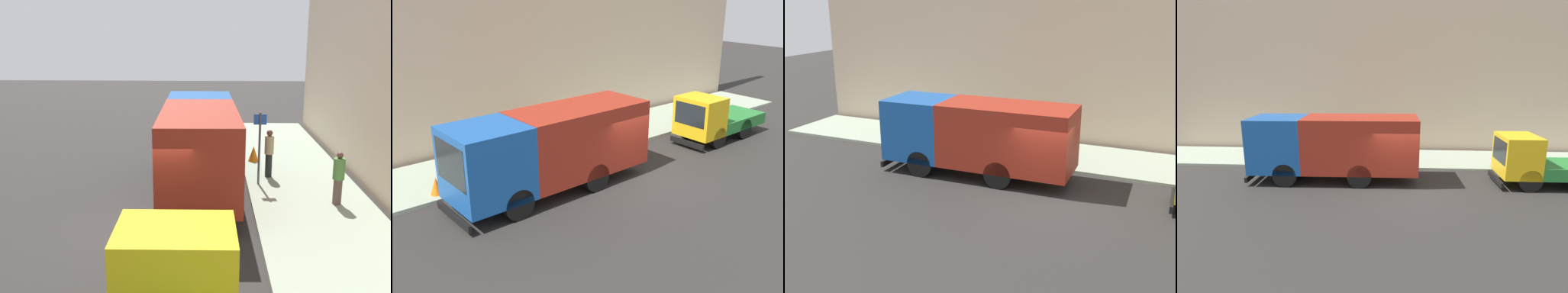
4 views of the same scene
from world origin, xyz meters
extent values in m
plane|color=#2A2826|center=(0.00, 0.00, 0.00)|extent=(80.00, 80.00, 0.00)
cube|color=#95A28C|center=(4.93, 0.00, 0.07)|extent=(3.85, 30.00, 0.13)
cube|color=#174E9E|center=(1.26, 5.74, 1.77)|extent=(2.42, 2.50, 2.47)
cube|color=black|center=(1.23, 6.95, 2.07)|extent=(1.99, 0.10, 1.38)
cube|color=maroon|center=(1.33, 1.92, 1.78)|extent=(2.47, 5.25, 2.49)
cube|color=black|center=(1.23, 7.03, 0.30)|extent=(2.28, 0.17, 0.24)
cylinder|color=black|center=(0.23, 5.23, 0.54)|extent=(0.32, 1.08, 1.08)
cylinder|color=black|center=(2.30, 5.28, 0.54)|extent=(0.32, 1.08, 1.08)
cylinder|color=black|center=(0.30, 1.90, 0.54)|extent=(0.32, 1.08, 1.08)
cylinder|color=black|center=(2.37, 1.94, 0.54)|extent=(0.32, 1.08, 1.08)
cube|color=yellow|center=(1.12, -5.14, 1.41)|extent=(2.00, 1.61, 1.82)
cube|color=black|center=(1.11, -4.37, 1.62)|extent=(1.66, 0.08, 1.02)
cylinder|color=black|center=(3.85, 4.57, 0.57)|extent=(0.35, 0.35, 0.88)
cylinder|color=tan|center=(3.85, 4.57, 1.35)|extent=(0.47, 0.47, 0.67)
sphere|color=brown|center=(3.85, 4.57, 1.80)|extent=(0.23, 0.23, 0.23)
cylinder|color=brown|center=(5.66, 1.79, 0.54)|extent=(0.33, 0.33, 0.81)
cylinder|color=#4E873E|center=(5.66, 1.79, 1.28)|extent=(0.44, 0.44, 0.67)
sphere|color=brown|center=(5.66, 1.79, 1.71)|extent=(0.20, 0.20, 0.20)
cone|color=orange|center=(3.48, 6.68, 0.45)|extent=(0.44, 0.44, 0.63)
cylinder|color=#4C5156|center=(3.39, 3.70, 1.42)|extent=(0.08, 0.08, 2.57)
cube|color=blue|center=(3.39, 3.72, 2.45)|extent=(0.44, 0.03, 0.36)
camera|label=1|loc=(1.67, -12.16, 5.42)|focal=43.01mm
camera|label=2|loc=(-11.50, 11.91, 7.34)|focal=42.19mm
camera|label=3|loc=(-15.71, -4.37, 7.07)|focal=44.57mm
camera|label=4|loc=(-13.08, 0.45, 5.17)|focal=29.38mm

